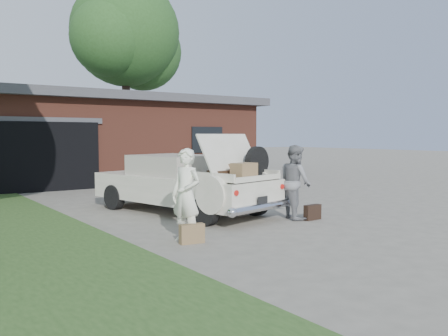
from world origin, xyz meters
TOP-DOWN VIEW (x-y plane):
  - ground at (0.00, 0.00)m, footprint 90.00×90.00m
  - house at (0.98, 11.47)m, footprint 12.80×7.80m
  - tree_right at (5.18, 16.78)m, footprint 6.67×5.80m
  - sedan at (-0.16, 1.95)m, footprint 2.73×4.91m
  - woman_left at (-1.64, -0.60)m, footprint 0.53×0.66m
  - woman_right at (1.37, -0.10)m, footprint 0.79×0.90m
  - suitcase_left at (-1.66, -0.80)m, footprint 0.43×0.19m
  - suitcase_right at (1.55, -0.43)m, footprint 0.42×0.15m

SIDE VIEW (x-z plane):
  - ground at x=0.00m, z-range 0.00..0.00m
  - suitcase_right at x=1.55m, z-range 0.00..0.32m
  - suitcase_left at x=-1.66m, z-range 0.00..0.32m
  - sedan at x=-0.16m, z-range -0.22..1.59m
  - woman_left at x=-1.64m, z-range 0.00..1.56m
  - woman_right at x=1.37m, z-range 0.00..1.58m
  - house at x=0.98m, z-range 0.02..3.32m
  - tree_right at x=5.18m, z-range 1.89..12.10m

